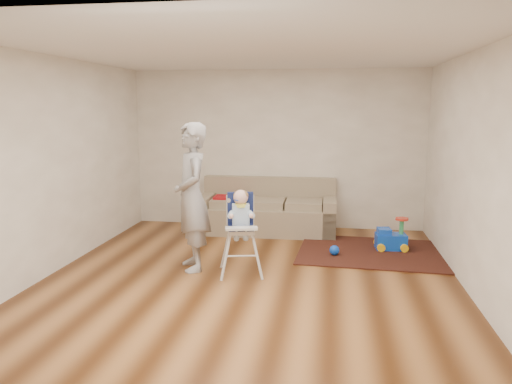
# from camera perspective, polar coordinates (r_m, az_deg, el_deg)

# --- Properties ---
(ground) EXTENTS (5.50, 5.50, 0.00)m
(ground) POSITION_cam_1_polar(r_m,az_deg,el_deg) (6.22, -0.57, -9.73)
(ground) COLOR #43210C
(ground) RESTS_ON ground
(room_envelope) EXTENTS (5.04, 5.52, 2.72)m
(room_envelope) POSITION_cam_1_polar(r_m,az_deg,el_deg) (6.39, 0.17, 7.95)
(room_envelope) COLOR beige
(room_envelope) RESTS_ON ground
(sofa) EXTENTS (2.28, 0.95, 0.88)m
(sofa) POSITION_cam_1_polar(r_m,az_deg,el_deg) (8.32, 1.26, -1.61)
(sofa) COLOR gray
(sofa) RESTS_ON ground
(side_table) EXTENTS (0.49, 0.49, 0.49)m
(side_table) POSITION_cam_1_polar(r_m,az_deg,el_deg) (8.66, -3.04, -2.48)
(side_table) COLOR black
(side_table) RESTS_ON ground
(area_rug) EXTENTS (2.23, 1.73, 0.02)m
(area_rug) POSITION_cam_1_polar(r_m,az_deg,el_deg) (7.42, 13.41, -6.71)
(area_rug) COLOR black
(area_rug) RESTS_ON ground
(ride_on_toy) EXTENTS (0.46, 0.35, 0.47)m
(ride_on_toy) POSITION_cam_1_polar(r_m,az_deg,el_deg) (7.55, 15.19, -4.57)
(ride_on_toy) COLOR blue
(ride_on_toy) RESTS_ON area_rug
(toy_ball) EXTENTS (0.14, 0.14, 0.14)m
(toy_ball) POSITION_cam_1_polar(r_m,az_deg,el_deg) (7.12, 8.95, -6.59)
(toy_ball) COLOR blue
(toy_ball) RESTS_ON area_rug
(high_chair) EXTENTS (0.59, 0.59, 1.08)m
(high_chair) POSITION_cam_1_polar(r_m,az_deg,el_deg) (6.22, -1.74, -4.77)
(high_chair) COLOR silver
(high_chair) RESTS_ON ground
(adult) EXTENTS (0.71, 0.82, 1.88)m
(adult) POSITION_cam_1_polar(r_m,az_deg,el_deg) (6.37, -7.34, -0.58)
(adult) COLOR #98989B
(adult) RESTS_ON ground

